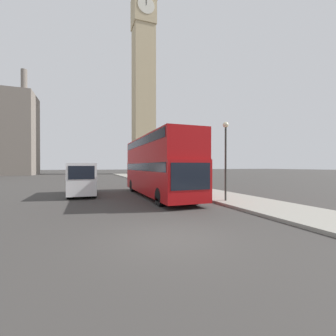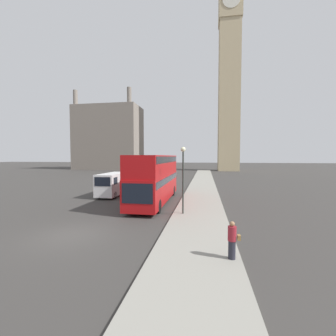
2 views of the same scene
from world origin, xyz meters
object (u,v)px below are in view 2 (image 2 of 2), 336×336
Objects in this scene: pedestrian at (232,240)px; street_lamp at (183,169)px; parked_sedan at (159,173)px; red_double_decker_bus at (155,176)px; white_van at (113,184)px; clock_tower at (229,59)px.

street_lamp reaches higher than pedestrian.
street_lamp is 1.04× the size of parked_sedan.
red_double_decker_bus is 6.09m from white_van.
white_van is 11.15m from street_lamp.
clock_tower is at bearing 77.05° from red_double_decker_bus.
street_lamp reaches higher than parked_sedan.
parked_sedan is at bearing 104.72° from street_lamp.
pedestrian is 7.93m from street_lamp.
white_van is (-16.94, -47.65, -32.34)m from clock_tower.
parked_sedan is (-0.21, 26.01, -0.70)m from white_van.
street_lamp is at bearing 111.22° from pedestrian.
red_double_decker_bus reaches higher than white_van.
parked_sedan is at bearing -128.39° from clock_tower.
street_lamp is (-2.72, 7.01, 2.51)m from pedestrian.
parked_sedan is (-5.59, 28.64, -1.84)m from red_double_decker_bus.
clock_tower is 70.02m from pedestrian.
parked_sedan is at bearing 101.04° from red_double_decker_bus.
clock_tower reaches higher than parked_sedan.
clock_tower is at bearing 84.66° from pedestrian.
red_double_decker_bus is at bearing 125.42° from street_lamp.
white_van is (-5.38, 2.63, -1.14)m from red_double_decker_bus.
pedestrian is at bearing -68.78° from street_lamp.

